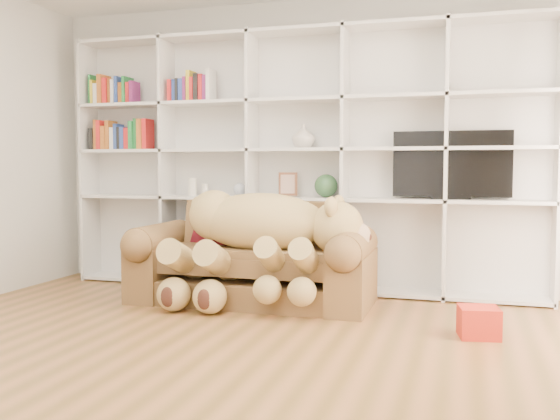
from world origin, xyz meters
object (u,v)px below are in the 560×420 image
(gift_box, at_px, (479,322))
(teddy_bear, at_px, (259,234))
(tv, at_px, (452,166))
(sofa, at_px, (253,264))

(gift_box, bearing_deg, teddy_bear, 165.13)
(teddy_bear, bearing_deg, tv, 35.06)
(sofa, bearing_deg, teddy_bear, -56.23)
(sofa, distance_m, tv, 1.91)
(sofa, xyz_separation_m, tv, (1.59, 0.64, 0.84))
(sofa, height_order, tv, tv)
(sofa, xyz_separation_m, teddy_bear, (0.11, -0.17, 0.28))
(tv, bearing_deg, sofa, -158.12)
(teddy_bear, xyz_separation_m, gift_box, (1.71, -0.45, -0.50))
(sofa, height_order, gift_box, sofa)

